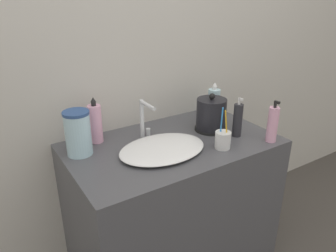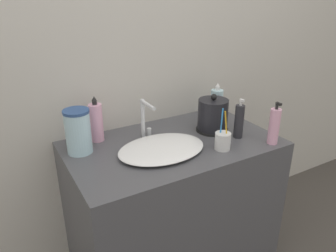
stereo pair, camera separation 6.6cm
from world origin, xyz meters
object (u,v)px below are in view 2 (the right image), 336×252
object	(u,v)px
faucet	(145,117)
electric_kettle	(213,116)
mouthwash_bottle	(274,126)
water_pitcher	(78,131)
hand_cream_bottle	(217,104)
shampoo_bottle	(96,122)
lotion_bottle	(239,121)
toothbrush_cup	(223,141)

from	to	relation	value
faucet	electric_kettle	xyz separation A→B (m)	(0.36, -0.10, -0.03)
faucet	mouthwash_bottle	size ratio (longest dim) A/B	0.94
mouthwash_bottle	water_pitcher	size ratio (longest dim) A/B	1.02
hand_cream_bottle	shampoo_bottle	bearing A→B (deg)	174.14
water_pitcher	shampoo_bottle	bearing A→B (deg)	35.88
lotion_bottle	shampoo_bottle	world-z (taller)	shampoo_bottle
electric_kettle	shampoo_bottle	world-z (taller)	shampoo_bottle
toothbrush_cup	mouthwash_bottle	distance (m)	0.28
shampoo_bottle	mouthwash_bottle	bearing A→B (deg)	-32.09
electric_kettle	lotion_bottle	size ratio (longest dim) A/B	0.99
faucet	water_pitcher	bearing A→B (deg)	178.51
lotion_bottle	shampoo_bottle	bearing A→B (deg)	153.19
shampoo_bottle	water_pitcher	xyz separation A→B (m)	(-0.12, -0.08, 0.01)
faucet	electric_kettle	world-z (taller)	electric_kettle
electric_kettle	hand_cream_bottle	size ratio (longest dim) A/B	0.94
electric_kettle	toothbrush_cup	size ratio (longest dim) A/B	1.02
faucet	shampoo_bottle	bearing A→B (deg)	158.10
toothbrush_cup	hand_cream_bottle	size ratio (longest dim) A/B	0.92
electric_kettle	mouthwash_bottle	distance (m)	0.33
lotion_bottle	hand_cream_bottle	world-z (taller)	hand_cream_bottle
electric_kettle	hand_cream_bottle	world-z (taller)	hand_cream_bottle
electric_kettle	mouthwash_bottle	size ratio (longest dim) A/B	0.96
lotion_bottle	hand_cream_bottle	distance (m)	0.27
toothbrush_cup	shampoo_bottle	world-z (taller)	shampoo_bottle
mouthwash_bottle	water_pitcher	bearing A→B (deg)	155.85
mouthwash_bottle	hand_cream_bottle	world-z (taller)	hand_cream_bottle
electric_kettle	faucet	bearing A→B (deg)	164.14
shampoo_bottle	faucet	bearing A→B (deg)	-21.90
faucet	toothbrush_cup	distance (m)	0.42
faucet	mouthwash_bottle	xyz separation A→B (m)	(0.53, -0.39, -0.02)
shampoo_bottle	mouthwash_bottle	size ratio (longest dim) A/B	1.09
toothbrush_cup	lotion_bottle	size ratio (longest dim) A/B	0.98
hand_cream_bottle	water_pitcher	xyz separation A→B (m)	(-0.83, -0.01, 0.01)
lotion_bottle	mouthwash_bottle	xyz separation A→B (m)	(0.10, -0.15, 0.00)
toothbrush_cup	water_pitcher	xyz separation A→B (m)	(-0.62, 0.32, 0.06)
toothbrush_cup	shampoo_bottle	xyz separation A→B (m)	(-0.50, 0.40, 0.06)
faucet	lotion_bottle	distance (m)	0.49
electric_kettle	mouthwash_bottle	xyz separation A→B (m)	(0.17, -0.28, 0.01)
electric_kettle	water_pitcher	world-z (taller)	water_pitcher
electric_kettle	toothbrush_cup	world-z (taller)	electric_kettle
shampoo_bottle	lotion_bottle	bearing A→B (deg)	-26.81
electric_kettle	water_pitcher	bearing A→B (deg)	171.06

